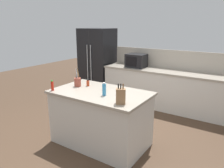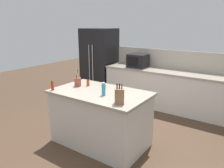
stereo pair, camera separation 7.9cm
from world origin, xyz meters
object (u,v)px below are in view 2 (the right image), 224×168
Objects in this scene: refrigerator at (99,62)px; microwave at (138,61)px; knife_block at (119,96)px; dish_soap_bottle at (104,89)px; spice_jar_oregano at (104,87)px; spice_jar_paprika at (88,83)px; hot_sauce_bottle at (52,85)px; utensil_crock at (78,82)px.

microwave is (1.28, -0.05, 0.16)m from refrigerator.
knife_block is at bearing -67.34° from microwave.
knife_block is 1.39× the size of dish_soap_bottle.
refrigerator is at bearing 177.71° from microwave.
spice_jar_oregano is 0.38m from spice_jar_paprika.
refrigerator is 6.52× the size of knife_block.
refrigerator is at bearing 123.10° from spice_jar_paprika.
hot_sauce_bottle is at bearing -120.76° from spice_jar_paprika.
utensil_crock is at bearing -61.03° from refrigerator.
knife_block is at bearing -36.06° from spice_jar_oregano.
refrigerator reaches higher than dish_soap_bottle.
refrigerator is at bearing 129.41° from spice_jar_oregano.
microwave is 5.07× the size of spice_jar_oregano.
spice_jar_oregano is (1.74, -2.12, 0.04)m from refrigerator.
spice_jar_oregano is 0.46× the size of dish_soap_bottle.
dish_soap_bottle is at bearing -12.87° from utensil_crock.
knife_block is at bearing -25.18° from spice_jar_paprika.
microwave is at bearing 102.56° from spice_jar_oregano.
dish_soap_bottle reaches higher than spice_jar_oregano.
dish_soap_bottle is at bearing 16.89° from hot_sauce_bottle.
microwave reaches higher than hot_sauce_bottle.
knife_block is (1.04, -2.49, -0.05)m from microwave.
utensil_crock is at bearing 129.07° from knife_block.
utensil_crock is (-0.06, -2.16, -0.09)m from microwave.
refrigerator is 2.83m from hot_sauce_bottle.
spice_jar_paprika is 0.67× the size of hot_sauce_bottle.
dish_soap_bottle reaches higher than spice_jar_paprika.
dish_soap_bottle reaches higher than hot_sauce_bottle.
hot_sauce_bottle is (1.04, -2.63, 0.08)m from refrigerator.
utensil_crock is (1.22, -2.21, 0.08)m from refrigerator.
utensil_crock is 2.77× the size of spice_jar_paprika.
knife_block is at bearing -47.60° from refrigerator.
microwave is at bearing 84.71° from hot_sauce_bottle.
dish_soap_bottle is (0.55, -0.27, 0.04)m from spice_jar_paprika.
knife_block is 0.72m from spice_jar_oregano.
knife_block is at bearing -23.52° from dish_soap_bottle.
utensil_crock is 1.54× the size of dish_soap_bottle.
utensil_crock reaches higher than spice_jar_paprika.
knife_block reaches higher than spice_jar_paprika.
utensil_crock is 0.71m from dish_soap_bottle.
spice_jar_oregano is at bearing -50.59° from refrigerator.
refrigerator is at bearing 118.97° from utensil_crock.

